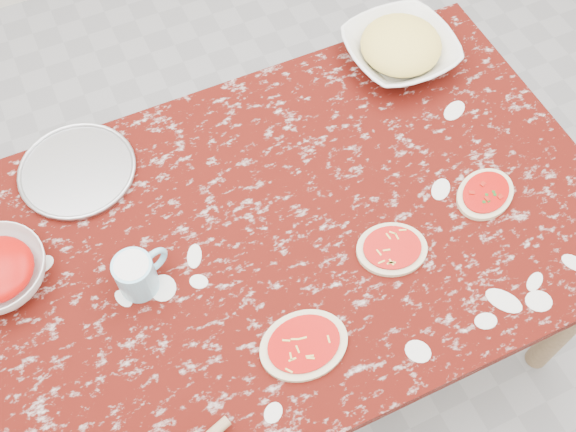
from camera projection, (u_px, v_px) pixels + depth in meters
The scene contains 8 objects.
ground at pixel (288, 336), 2.32m from camera, with size 4.00×4.00×0.00m, color gray.
worktable at pixel (288, 242), 1.74m from camera, with size 1.60×1.00×0.75m.
pizza_tray at pixel (78, 171), 1.75m from camera, with size 0.29×0.29×0.01m, color #B2B2B7.
cheese_bowl at pixel (400, 51), 1.92m from camera, with size 0.31×0.31×0.07m, color white.
flour_mug at pixel (137, 274), 1.54m from camera, with size 0.13×0.09×0.11m.
pizza_left at pixel (304, 345), 1.51m from camera, with size 0.20×0.16×0.02m.
pizza_mid at pixel (392, 249), 1.63m from camera, with size 0.20×0.18×0.02m.
pizza_right at pixel (485, 194), 1.71m from camera, with size 0.20×0.18×0.02m.
Camera 1 is at (-0.35, -0.76, 2.20)m, focal length 42.39 mm.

